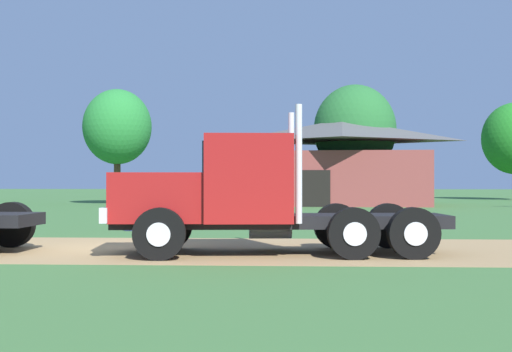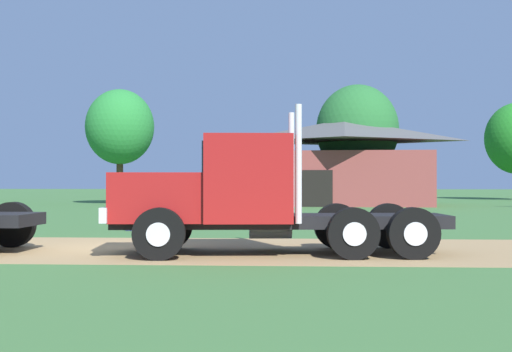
{
  "view_description": "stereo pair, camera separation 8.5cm",
  "coord_description": "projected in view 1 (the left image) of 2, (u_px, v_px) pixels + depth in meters",
  "views": [
    {
      "loc": [
        4.42,
        -16.43,
        1.66
      ],
      "look_at": [
        3.56,
        -0.53,
        1.73
      ],
      "focal_mm": 49.25,
      "sensor_mm": 36.0,
      "label": 1
    },
    {
      "loc": [
        4.51,
        -16.43,
        1.66
      ],
      "look_at": [
        3.56,
        -0.53,
        1.73
      ],
      "focal_mm": 49.25,
      "sensor_mm": 36.0,
      "label": 2
    }
  ],
  "objects": [
    {
      "name": "truck_foreground_white",
      "position": [
        239.0,
        197.0,
        15.54
      ],
      "size": [
        7.61,
        3.19,
        3.22
      ],
      "color": "black",
      "rests_on": "ground_plane"
    },
    {
      "name": "visitor_far_side",
      "position": [
        131.0,
        200.0,
        22.44
      ],
      "size": [
        0.61,
        0.33,
        1.79
      ],
      "color": "#B22D33",
      "rests_on": "ground_plane"
    },
    {
      "name": "ground_plane",
      "position": [
        108.0,
        249.0,
        16.64
      ],
      "size": [
        200.0,
        200.0,
        0.0
      ],
      "primitive_type": "plane",
      "color": "#3B6733"
    },
    {
      "name": "tree_right",
      "position": [
        355.0,
        130.0,
        46.92
      ],
      "size": [
        5.5,
        5.5,
        7.99
      ],
      "color": "#513823",
      "rests_on": "ground_plane"
    },
    {
      "name": "dirt_track",
      "position": [
        108.0,
        249.0,
        16.64
      ],
      "size": [
        120.0,
        6.14,
        0.01
      ],
      "primitive_type": "cube",
      "color": "#9B7C50",
      "rests_on": "ground_plane"
    },
    {
      "name": "shed_building",
      "position": [
        342.0,
        163.0,
        45.38
      ],
      "size": [
        11.7,
        8.76,
        5.54
      ],
      "color": "brown",
      "rests_on": "ground_plane"
    },
    {
      "name": "tree_mid",
      "position": [
        117.0,
        127.0,
        46.26
      ],
      "size": [
        4.51,
        4.51,
        7.6
      ],
      "color": "#513823",
      "rests_on": "ground_plane"
    }
  ]
}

